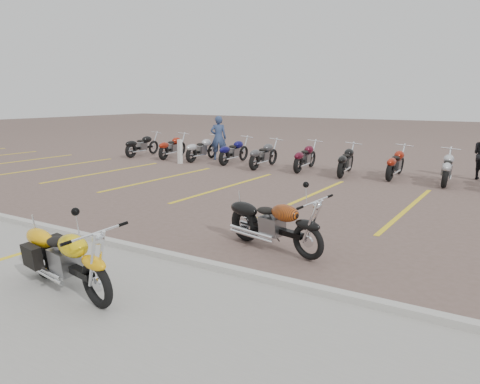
% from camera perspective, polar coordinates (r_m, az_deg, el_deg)
% --- Properties ---
extents(ground, '(100.00, 100.00, 0.00)m').
position_cam_1_polar(ground, '(9.75, -1.33, -4.74)').
color(ground, brown).
rests_on(ground, ground).
extents(concrete_apron, '(60.00, 5.00, 0.01)m').
position_cam_1_polar(concrete_apron, '(6.71, -23.61, -13.50)').
color(concrete_apron, '#9E9B93').
rests_on(concrete_apron, ground).
extents(curb, '(60.00, 0.18, 0.12)m').
position_cam_1_polar(curb, '(8.22, -9.09, -7.60)').
color(curb, '#ADAAA3').
rests_on(curb, ground).
extents(parking_stripes, '(38.00, 5.50, 0.01)m').
position_cam_1_polar(parking_stripes, '(13.18, 8.28, -0.54)').
color(parking_stripes, gold).
rests_on(parking_stripes, ground).
extents(yellow_cruiser, '(2.23, 0.57, 0.92)m').
position_cam_1_polar(yellow_cruiser, '(7.13, -20.31, -7.82)').
color(yellow_cruiser, black).
rests_on(yellow_cruiser, ground).
extents(flame_cruiser, '(2.17, 0.70, 0.91)m').
position_cam_1_polar(flame_cruiser, '(8.50, 4.07, -4.08)').
color(flame_cruiser, black).
rests_on(flame_cruiser, ground).
extents(person_a, '(0.84, 0.76, 1.92)m').
position_cam_1_polar(person_a, '(20.64, -2.64, 6.62)').
color(person_a, navy).
rests_on(person_a, ground).
extents(bollard, '(0.17, 0.17, 1.00)m').
position_cam_1_polar(bollard, '(19.57, -7.34, 4.90)').
color(bollard, silver).
rests_on(bollard, ground).
extents(bg_bike_row, '(22.21, 2.04, 1.10)m').
position_cam_1_polar(bg_bike_row, '(16.81, 15.46, 3.67)').
color(bg_bike_row, black).
rests_on(bg_bike_row, ground).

